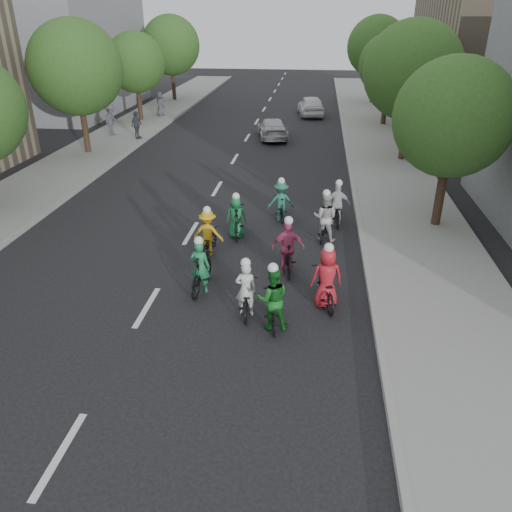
% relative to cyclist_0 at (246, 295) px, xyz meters
% --- Properties ---
extents(ground, '(120.00, 120.00, 0.00)m').
position_rel_cyclist_0_xyz_m(ground, '(-2.70, -0.07, -0.53)').
color(ground, black).
rests_on(ground, ground).
extents(sidewalk_left, '(4.00, 80.00, 0.15)m').
position_rel_cyclist_0_xyz_m(sidewalk_left, '(-10.70, 9.93, -0.45)').
color(sidewalk_left, gray).
rests_on(sidewalk_left, ground).
extents(curb_left, '(0.18, 80.00, 0.18)m').
position_rel_cyclist_0_xyz_m(curb_left, '(-8.75, 9.93, -0.44)').
color(curb_left, '#999993').
rests_on(curb_left, ground).
extents(sidewalk_right, '(4.00, 80.00, 0.15)m').
position_rel_cyclist_0_xyz_m(sidewalk_right, '(5.30, 9.93, -0.45)').
color(sidewalk_right, gray).
rests_on(sidewalk_right, ground).
extents(curb_right, '(0.18, 80.00, 0.18)m').
position_rel_cyclist_0_xyz_m(curb_right, '(3.35, 9.93, -0.44)').
color(curb_right, '#999993').
rests_on(curb_right, ground).
extents(bldg_sw, '(10.00, 14.00, 8.00)m').
position_rel_cyclist_0_xyz_m(bldg_sw, '(-18.70, 27.93, 3.47)').
color(bldg_sw, slate).
rests_on(bldg_sw, ground).
extents(bldg_se, '(10.00, 14.00, 8.00)m').
position_rel_cyclist_0_xyz_m(bldg_se, '(13.30, 23.93, 3.47)').
color(bldg_se, gray).
rests_on(bldg_se, ground).
extents(tree_l_3, '(4.80, 4.80, 6.93)m').
position_rel_cyclist_0_xyz_m(tree_l_3, '(-10.90, 14.93, 3.99)').
color(tree_l_3, black).
rests_on(tree_l_3, ground).
extents(tree_l_4, '(4.00, 4.00, 5.97)m').
position_rel_cyclist_0_xyz_m(tree_l_4, '(-10.90, 23.93, 3.44)').
color(tree_l_4, black).
rests_on(tree_l_4, ground).
extents(tree_l_5, '(4.80, 4.80, 6.93)m').
position_rel_cyclist_0_xyz_m(tree_l_5, '(-10.90, 32.93, 3.99)').
color(tree_l_5, black).
rests_on(tree_l_5, ground).
extents(tree_r_0, '(4.00, 4.00, 5.97)m').
position_rel_cyclist_0_xyz_m(tree_r_0, '(6.10, 6.53, 3.44)').
color(tree_r_0, black).
rests_on(tree_r_0, ground).
extents(tree_r_1, '(4.80, 4.80, 6.93)m').
position_rel_cyclist_0_xyz_m(tree_r_1, '(6.10, 15.53, 3.99)').
color(tree_r_1, black).
rests_on(tree_r_1, ground).
extents(tree_r_2, '(4.00, 4.00, 5.97)m').
position_rel_cyclist_0_xyz_m(tree_r_2, '(6.10, 24.53, 3.44)').
color(tree_r_2, black).
rests_on(tree_r_2, ground).
extents(tree_r_3, '(4.80, 4.80, 6.93)m').
position_rel_cyclist_0_xyz_m(tree_r_3, '(6.10, 33.53, 3.99)').
color(tree_r_3, black).
rests_on(tree_r_3, ground).
extents(cyclist_0, '(0.66, 1.62, 1.64)m').
position_rel_cyclist_0_xyz_m(cyclist_0, '(0.00, 0.00, 0.00)').
color(cyclist_0, black).
rests_on(cyclist_0, ground).
extents(cyclist_1, '(0.90, 1.64, 1.81)m').
position_rel_cyclist_0_xyz_m(cyclist_1, '(0.73, -0.54, 0.16)').
color(cyclist_1, black).
rests_on(cyclist_1, ground).
extents(cyclist_2, '(1.03, 1.57, 1.67)m').
position_rel_cyclist_0_xyz_m(cyclist_2, '(-1.70, 3.37, 0.09)').
color(cyclist_2, black).
rests_on(cyclist_2, ground).
extents(cyclist_3, '(1.04, 1.71, 1.85)m').
position_rel_cyclist_0_xyz_m(cyclist_3, '(0.92, 2.41, 0.15)').
color(cyclist_3, black).
rests_on(cyclist_3, ground).
extents(cyclist_4, '(0.97, 1.89, 1.85)m').
position_rel_cyclist_0_xyz_m(cyclist_4, '(2.06, 0.68, 0.11)').
color(cyclist_4, black).
rests_on(cyclist_4, ground).
extents(cyclist_5, '(0.67, 1.88, 1.70)m').
position_rel_cyclist_0_xyz_m(cyclist_5, '(-1.43, 1.04, 0.09)').
color(cyclist_5, black).
rests_on(cyclist_5, ground).
extents(cyclist_6, '(0.91, 1.63, 1.83)m').
position_rel_cyclist_0_xyz_m(cyclist_6, '(2.04, 4.98, 0.14)').
color(cyclist_6, black).
rests_on(cyclist_6, ground).
extents(cyclist_7, '(1.09, 1.62, 1.68)m').
position_rel_cyclist_0_xyz_m(cyclist_7, '(0.40, 6.59, 0.12)').
color(cyclist_7, black).
rests_on(cyclist_7, ground).
extents(cyclist_8, '(0.94, 1.77, 1.72)m').
position_rel_cyclist_0_xyz_m(cyclist_8, '(2.50, 6.50, 0.06)').
color(cyclist_8, black).
rests_on(cyclist_8, ground).
extents(cyclist_9, '(0.77, 1.87, 1.62)m').
position_rel_cyclist_0_xyz_m(cyclist_9, '(-1.02, 4.92, 0.09)').
color(cyclist_9, black).
rests_on(cyclist_9, ground).
extents(follow_car_lead, '(2.41, 4.39, 1.20)m').
position_rel_cyclist_0_xyz_m(follow_car_lead, '(-1.14, 20.01, 0.07)').
color(follow_car_lead, silver).
rests_on(follow_car_lead, ground).
extents(follow_car_trail, '(2.27, 4.47, 1.46)m').
position_rel_cyclist_0_xyz_m(follow_car_trail, '(1.06, 27.77, 0.20)').
color(follow_car_trail, white).
rests_on(follow_car_trail, ground).
extents(spectator_0, '(0.88, 1.32, 1.90)m').
position_rel_cyclist_0_xyz_m(spectator_0, '(-11.02, 18.92, 0.57)').
color(spectator_0, '#4E4E5B').
rests_on(spectator_0, sidewalk_left).
extents(spectator_1, '(0.63, 1.03, 1.63)m').
position_rel_cyclist_0_xyz_m(spectator_1, '(-9.19, 18.22, 0.44)').
color(spectator_1, '#454751').
rests_on(spectator_1, sidewalk_left).
extents(spectator_2, '(0.67, 0.91, 1.69)m').
position_rel_cyclist_0_xyz_m(spectator_2, '(-9.92, 25.53, 0.47)').
color(spectator_2, '#44454F').
rests_on(spectator_2, sidewalk_left).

